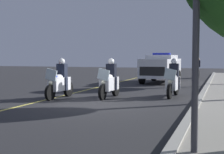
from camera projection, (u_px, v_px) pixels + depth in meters
name	position (u px, v px, depth m)	size (l,w,h in m)	color
ground_plane	(96.00, 103.00, 12.24)	(80.00, 80.00, 0.00)	#28282B
curb_strip	(196.00, 106.00, 11.02)	(48.00, 0.24, 0.15)	#9E9B93
lane_stripe_center	(43.00, 101.00, 13.01)	(48.00, 0.12, 0.01)	#E0D14C
police_motorcycle_lead_left	(60.00, 82.00, 13.68)	(2.14, 0.59, 1.72)	black
police_motorcycle_lead_right	(110.00, 82.00, 13.86)	(2.14, 0.59, 1.72)	black
police_motorcycle_trailing	(173.00, 81.00, 14.17)	(2.14, 0.59, 1.72)	black
police_suv	(161.00, 67.00, 22.15)	(4.99, 2.26, 2.05)	silver
cyclist_background	(198.00, 68.00, 26.54)	(1.76, 0.33, 1.69)	black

